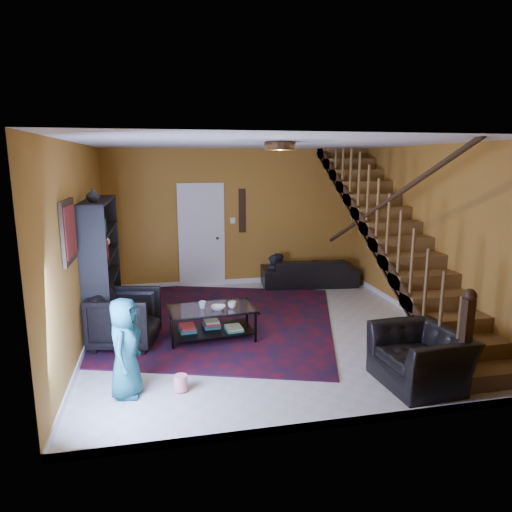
{
  "coord_description": "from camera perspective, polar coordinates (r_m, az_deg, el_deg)",
  "views": [
    {
      "loc": [
        -1.52,
        -6.51,
        2.56
      ],
      "look_at": [
        -0.05,
        0.4,
        1.08
      ],
      "focal_mm": 32.0,
      "sensor_mm": 36.0,
      "label": 1
    }
  ],
  "objects": [
    {
      "name": "armchair_left",
      "position": [
        6.68,
        -16.01,
        -7.54
      ],
      "size": [
        1.03,
        1.01,
        0.79
      ],
      "primitive_type": "imported",
      "rotation": [
        0.0,
        0.0,
        1.35
      ],
      "color": "black",
      "rests_on": "floor"
    },
    {
      "name": "cup_b",
      "position": [
        6.66,
        -6.7,
        -6.1
      ],
      "size": [
        0.11,
        0.11,
        0.1
      ],
      "primitive_type": "imported",
      "rotation": [
        0.0,
        0.0,
        0.03
      ],
      "color": "#999999",
      "rests_on": "coffee_table"
    },
    {
      "name": "bookshelf",
      "position": [
        7.34,
        -18.61,
        -1.34
      ],
      "size": [
        0.35,
        1.8,
        2.0
      ],
      "color": "black",
      "rests_on": "floor"
    },
    {
      "name": "cup_a",
      "position": [
        6.64,
        -3.02,
        -6.11
      ],
      "size": [
        0.13,
        0.13,
        0.09
      ],
      "primitive_type": "imported",
      "rotation": [
        0.0,
        0.0,
        0.08
      ],
      "color": "#999999",
      "rests_on": "coffee_table"
    },
    {
      "name": "vase",
      "position": [
        6.69,
        -19.72,
        7.17
      ],
      "size": [
        0.18,
        0.18,
        0.19
      ],
      "primitive_type": "imported",
      "color": "#999999",
      "rests_on": "bookshelf"
    },
    {
      "name": "room",
      "position": [
        8.24,
        -10.16,
        -6.1
      ],
      "size": [
        5.5,
        5.5,
        5.5
      ],
      "color": "#A76A25",
      "rests_on": "ground"
    },
    {
      "name": "rug",
      "position": [
        7.5,
        -3.82,
        -8.06
      ],
      "size": [
        4.41,
        4.72,
        0.02
      ],
      "primitive_type": "cube",
      "rotation": [
        0.0,
        0.0,
        -0.32
      ],
      "color": "#410B16",
      "rests_on": "floor"
    },
    {
      "name": "person_child",
      "position": [
        5.27,
        -16.05,
        -10.92
      ],
      "size": [
        0.47,
        0.61,
        1.13
      ],
      "primitive_type": "imported",
      "rotation": [
        0.0,
        0.0,
        1.35
      ],
      "color": "#185C5E",
      "rests_on": "armchair_left"
    },
    {
      "name": "sofa",
      "position": [
        9.58,
        6.63,
        -1.98
      ],
      "size": [
        2.02,
        0.96,
        0.57
      ],
      "primitive_type": "imported",
      "rotation": [
        0.0,
        0.0,
        3.04
      ],
      "color": "black",
      "rests_on": "floor"
    },
    {
      "name": "person_adult_b",
      "position": [
        9.48,
        2.58,
        -3.07
      ],
      "size": [
        0.58,
        0.47,
        1.15
      ],
      "primitive_type": "imported",
      "rotation": [
        0.0,
        0.0,
        3.08
      ],
      "color": "black",
      "rests_on": "sofa"
    },
    {
      "name": "floor",
      "position": [
        7.16,
        1.09,
        -9.11
      ],
      "size": [
        5.5,
        5.5,
        0.0
      ],
      "primitive_type": "plane",
      "color": "beige",
      "rests_on": "ground"
    },
    {
      "name": "coffee_table",
      "position": [
        6.75,
        -5.52,
        -8.03
      ],
      "size": [
        1.29,
        0.83,
        0.47
      ],
      "rotation": [
        0.0,
        0.0,
        0.09
      ],
      "color": "black",
      "rests_on": "floor"
    },
    {
      "name": "door",
      "position": [
        9.4,
        -6.82,
        2.35
      ],
      "size": [
        0.82,
        0.05,
        2.05
      ],
      "primitive_type": "cube",
      "color": "silver",
      "rests_on": "floor"
    },
    {
      "name": "bowl",
      "position": [
        6.6,
        -4.74,
        -6.45
      ],
      "size": [
        0.25,
        0.25,
        0.05
      ],
      "primitive_type": "imported",
      "rotation": [
        0.0,
        0.0,
        -0.25
      ],
      "color": "#999999",
      "rests_on": "coffee_table"
    },
    {
      "name": "armchair_right",
      "position": [
        5.74,
        19.88,
        -11.82
      ],
      "size": [
        0.94,
        1.06,
        0.65
      ],
      "primitive_type": "imported",
      "rotation": [
        0.0,
        0.0,
        -1.5
      ],
      "color": "black",
      "rests_on": "floor"
    },
    {
      "name": "person_adult_a",
      "position": [
        9.46,
        2.09,
        -3.17
      ],
      "size": [
        0.44,
        0.31,
        1.12
      ],
      "primitive_type": "imported",
      "rotation": [
        0.0,
        0.0,
        3.03
      ],
      "color": "black",
      "rests_on": "sofa"
    },
    {
      "name": "wall_hanging",
      "position": [
        9.45,
        -1.74,
        5.69
      ],
      "size": [
        0.14,
        0.03,
        0.9
      ],
      "primitive_type": "cube",
      "color": "black",
      "rests_on": "room"
    },
    {
      "name": "popcorn_bucket",
      "position": [
        5.4,
        -9.39,
        -15.36
      ],
      "size": [
        0.19,
        0.19,
        0.17
      ],
      "primitive_type": "cylinder",
      "rotation": [
        0.0,
        0.0,
        -0.28
      ],
      "color": "red",
      "rests_on": "rug"
    },
    {
      "name": "framed_picture",
      "position": [
        5.77,
        -22.38,
        2.88
      ],
      "size": [
        0.04,
        0.74,
        0.74
      ],
      "primitive_type": "cube",
      "color": "maroon",
      "rests_on": "room"
    },
    {
      "name": "ceiling_fixture",
      "position": [
        5.91,
        2.99,
        13.57
      ],
      "size": [
        0.4,
        0.4,
        0.1
      ],
      "primitive_type": "cylinder",
      "color": "#3F2814",
      "rests_on": "room"
    },
    {
      "name": "staircase",
      "position": [
        7.55,
        17.05,
        2.47
      ],
      "size": [
        0.95,
        5.02,
        3.18
      ],
      "color": "brown",
      "rests_on": "floor"
    }
  ]
}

